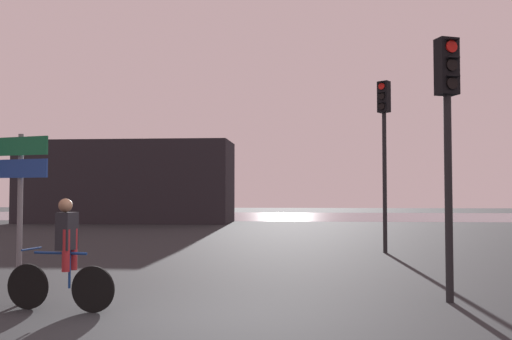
% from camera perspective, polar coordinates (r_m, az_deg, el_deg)
% --- Properties ---
extents(ground_plane, '(120.00, 120.00, 0.00)m').
position_cam_1_polar(ground_plane, '(7.61, -7.23, -15.19)').
color(ground_plane, black).
extents(water_strip, '(80.00, 16.00, 0.01)m').
position_cam_1_polar(water_strip, '(42.58, 2.81, -4.63)').
color(water_strip, slate).
rests_on(water_strip, ground).
extents(distant_building, '(12.17, 4.00, 4.71)m').
position_cam_1_polar(distant_building, '(34.13, -12.77, -1.19)').
color(distant_building, black).
rests_on(distant_building, ground).
extents(traffic_light_far_right, '(0.40, 0.42, 4.93)m').
position_cam_1_polar(traffic_light_far_right, '(16.82, 12.69, 3.51)').
color(traffic_light_far_right, black).
rests_on(traffic_light_far_right, ground).
extents(traffic_light_near_right, '(0.38, 0.40, 4.15)m').
position_cam_1_polar(traffic_light_near_right, '(9.50, 18.61, 5.04)').
color(traffic_light_near_right, black).
rests_on(traffic_light_near_right, ground).
extents(direction_sign_post, '(1.07, 0.33, 2.60)m').
position_cam_1_polar(direction_sign_post, '(9.36, -22.62, -1.56)').
color(direction_sign_post, slate).
rests_on(direction_sign_post, ground).
extents(cyclist, '(1.70, 0.48, 1.62)m').
position_cam_1_polar(cyclist, '(8.76, -18.62, -7.96)').
color(cyclist, black).
rests_on(cyclist, ground).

